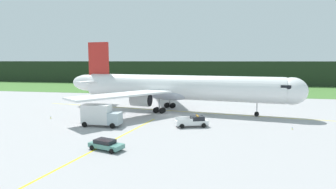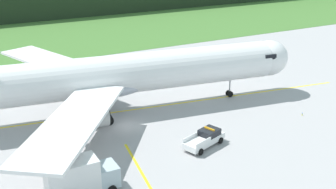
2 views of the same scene
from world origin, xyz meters
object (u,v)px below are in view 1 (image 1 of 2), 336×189
(airliner, at_px, (176,88))
(catering_truck, at_px, (100,115))
(staff_car, at_px, (106,144))
(ops_pickup_truck, at_px, (193,121))

(airliner, distance_m, catering_truck, 19.75)
(catering_truck, height_order, staff_car, catering_truck)
(airliner, relative_size, ops_pickup_truck, 9.23)
(airliner, bearing_deg, staff_car, -98.01)
(ops_pickup_truck, height_order, catering_truck, catering_truck)
(airliner, bearing_deg, ops_pickup_truck, -68.80)
(staff_car, bearing_deg, ops_pickup_truck, 57.11)
(airliner, height_order, ops_pickup_truck, airliner)
(staff_car, bearing_deg, catering_truck, 117.81)
(catering_truck, relative_size, staff_car, 1.39)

